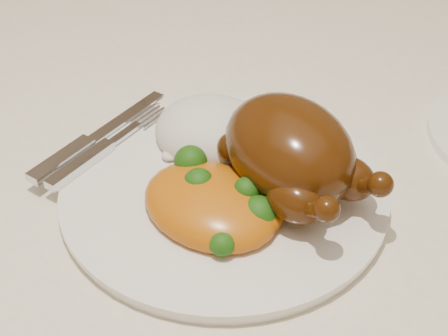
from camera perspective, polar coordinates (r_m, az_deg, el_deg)
The scene contains 7 objects.
dining_table at distance 0.72m, azimuth 0.04°, elevation -4.21°, with size 1.60×0.90×0.76m.
tablecloth at distance 0.68m, azimuth 0.04°, elevation 0.31°, with size 1.73×1.03×0.18m.
dinner_plate at distance 0.59m, azimuth 0.00°, elevation -2.00°, with size 0.30×0.30×0.01m, color white.
roast_chicken at distance 0.56m, azimuth 6.17°, elevation 1.49°, with size 0.19×0.15×0.09m.
rice_mound at distance 0.63m, azimuth -1.14°, elevation 3.35°, with size 0.14×0.13×0.06m.
mac_and_cheese at distance 0.55m, azimuth -0.32°, elevation -3.27°, with size 0.14×0.11×0.05m.
cutlery at distance 0.63m, azimuth -12.12°, elevation 1.78°, with size 0.04×0.19×0.01m.
Camera 1 is at (0.30, -0.43, 1.16)m, focal length 50.00 mm.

